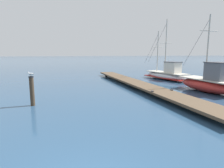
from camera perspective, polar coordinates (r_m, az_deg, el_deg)
floating_dock at (r=17.62m, az=7.67°, el=0.15°), size 2.13×21.08×0.53m
fishing_boat_0 at (r=23.74m, az=16.39°, el=2.91°), size 3.08×7.68×7.10m
fishing_boat_1 at (r=17.22m, az=27.27°, el=0.38°), size 2.42×5.73×6.18m
mooring_piling at (r=12.29m, az=-23.04°, el=-1.82°), size 0.30×0.30×1.79m
perched_seagull at (r=12.15m, az=-23.31°, el=2.83°), size 0.38×0.15×0.27m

